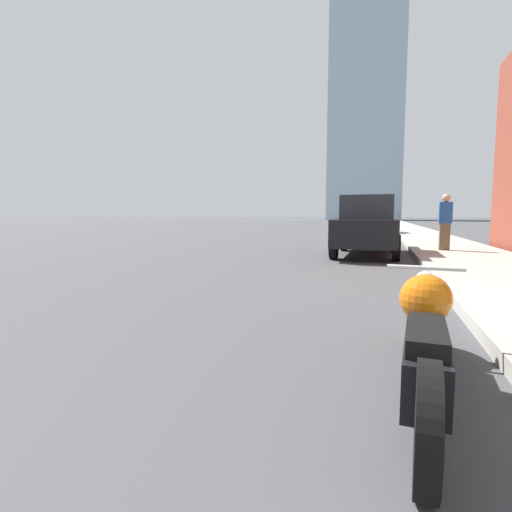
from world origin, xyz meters
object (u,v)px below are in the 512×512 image
object	(u,v)px
motorcycle	(425,339)
parked_car_white	(374,220)
parked_car_black	(367,226)
pedestrian	(445,221)

from	to	relation	value
motorcycle	parked_car_white	world-z (taller)	parked_car_white
parked_car_black	pedestrian	size ratio (longest dim) A/B	2.68
motorcycle	pedestrian	xyz separation A→B (m)	(1.56, 10.39, 0.63)
pedestrian	parked_car_black	bearing A→B (deg)	-159.93
motorcycle	parked_car_white	bearing A→B (deg)	96.48
motorcycle	pedestrian	size ratio (longest dim) A/B	1.51
parked_car_black	pedestrian	xyz separation A→B (m)	(2.24, 0.82, 0.13)
parked_car_black	parked_car_white	world-z (taller)	parked_car_white
parked_car_white	pedestrian	size ratio (longest dim) A/B	2.67
parked_car_white	pedestrian	distance (m)	12.80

